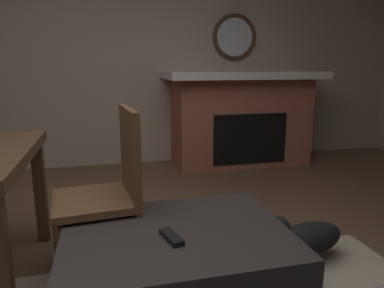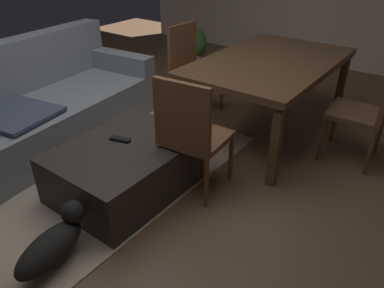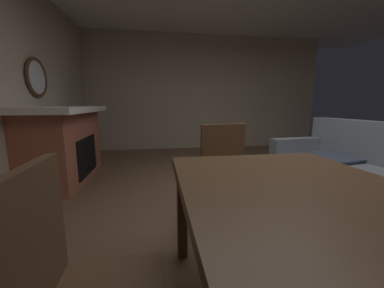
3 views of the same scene
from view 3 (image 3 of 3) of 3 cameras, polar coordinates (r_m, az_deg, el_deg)
The scene contains 12 objects.
floor at distance 2.51m, azimuth 19.83°, elevation -17.02°, with size 9.08×9.08×0.00m, color brown.
wall_left at distance 5.85m, azimuth 2.48°, elevation 12.70°, with size 0.12×6.08×2.77m, color #B7A893.
area_rug at distance 2.98m, azimuth 25.64°, elevation -12.87°, with size 2.60×2.00×0.01m, color tan.
fireplace at distance 3.80m, azimuth -29.25°, elevation 0.14°, with size 1.79×0.76×1.08m.
round_wall_mirror at distance 3.88m, azimuth -34.53°, elevation 13.63°, with size 0.54×0.05×0.54m.
couch at distance 3.19m, azimuth 37.47°, elevation -6.62°, with size 2.19×1.14×0.92m.
ottoman_coffee_table at distance 2.64m, azimuth 15.21°, elevation -10.75°, with size 1.05×0.79×0.39m, color #2D2826.
tv_remote at distance 2.57m, azimuth 17.33°, elevation -6.48°, with size 0.05×0.16×0.02m, color black.
dining_table at distance 1.06m, azimuth 30.79°, elevation -16.46°, with size 1.71×1.08×0.74m.
dining_chair_west at distance 2.15m, azimuth 8.73°, elevation -6.11°, with size 0.48×0.48×0.93m.
dining_chair_south at distance 0.98m, azimuth -27.79°, elevation -28.75°, with size 0.46×0.46×0.93m.
small_dog at distance 3.30m, azimuth 6.53°, elevation -6.82°, with size 0.55×0.28×0.28m.
Camera 3 is at (1.95, -1.12, 1.12)m, focal length 21.17 mm.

